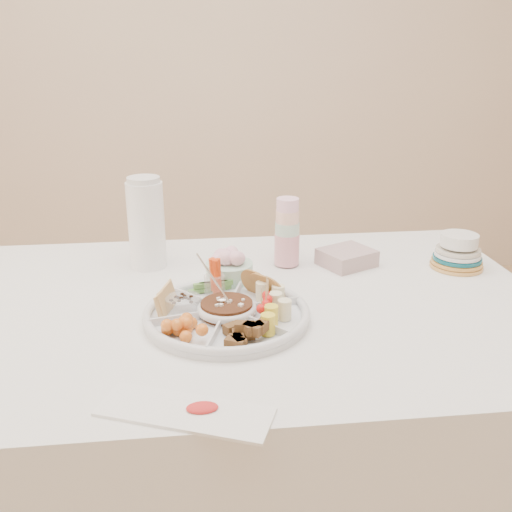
{
  "coord_description": "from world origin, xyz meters",
  "views": [
    {
      "loc": [
        -0.13,
        -1.3,
        1.36
      ],
      "look_at": [
        0.02,
        0.0,
        0.88
      ],
      "focal_mm": 40.0,
      "sensor_mm": 36.0,
      "label": 1
    }
  ],
  "objects": [
    {
      "name": "carrot_cucumber",
      "position": [
        -0.09,
        0.03,
        0.82
      ],
      "size": [
        0.12,
        0.12,
        0.09
      ],
      "primitive_type": null,
      "rotation": [
        0.0,
        0.0,
        0.23
      ],
      "color": "#EE4512",
      "rests_on": "party_tray"
    },
    {
      "name": "napkin_stack",
      "position": [
        0.31,
        0.22,
        0.78
      ],
      "size": [
        0.18,
        0.17,
        0.05
      ],
      "primitive_type": "cube",
      "rotation": [
        0.0,
        0.0,
        0.45
      ],
      "color": "#B59696",
      "rests_on": "dining_table"
    },
    {
      "name": "granola_chunks",
      "position": [
        -0.03,
        -0.23,
        0.79
      ],
      "size": [
        0.13,
        0.13,
        0.05
      ],
      "primitive_type": null,
      "rotation": [
        0.0,
        0.0,
        0.23
      ],
      "color": "brown",
      "rests_on": "party_tray"
    },
    {
      "name": "cup_stack",
      "position": [
        0.14,
        0.24,
        0.86
      ],
      "size": [
        0.09,
        0.09,
        0.2
      ],
      "primitive_type": "cylinder",
      "rotation": [
        0.0,
        0.0,
        0.3
      ],
      "color": "#ABCBA6",
      "rests_on": "dining_table"
    },
    {
      "name": "pita_raisins",
      "position": [
        -0.18,
        -0.06,
        0.8
      ],
      "size": [
        0.14,
        0.14,
        0.06
      ],
      "primitive_type": null,
      "rotation": [
        0.0,
        0.0,
        0.23
      ],
      "color": "tan",
      "rests_on": "party_tray"
    },
    {
      "name": "tortillas",
      "position": [
        0.04,
        -0.01,
        0.8
      ],
      "size": [
        0.12,
        0.12,
        0.06
      ],
      "primitive_type": null,
      "rotation": [
        0.0,
        0.0,
        0.23
      ],
      "color": "#A3772A",
      "rests_on": "party_tray"
    },
    {
      "name": "bean_dip",
      "position": [
        -0.06,
        -0.1,
        0.79
      ],
      "size": [
        0.15,
        0.15,
        0.04
      ],
      "primitive_type": "cylinder",
      "rotation": [
        0.0,
        0.0,
        0.23
      ],
      "color": "#381810",
      "rests_on": "party_tray"
    },
    {
      "name": "wall_back",
      "position": [
        0.0,
        2.0,
        1.35
      ],
      "size": [
        4.0,
        0.02,
        2.7
      ],
      "primitive_type": "cube",
      "color": "beige",
      "rests_on": "ground"
    },
    {
      "name": "plate_stack",
      "position": [
        0.62,
        0.16,
        0.81
      ],
      "size": [
        0.17,
        0.17,
        0.1
      ],
      "primitive_type": "cylinder",
      "rotation": [
        0.0,
        0.0,
        -0.15
      ],
      "color": "yellow",
      "rests_on": "dining_table"
    },
    {
      "name": "placemat",
      "position": [
        -0.15,
        -0.45,
        0.76
      ],
      "size": [
        0.32,
        0.21,
        0.01
      ],
      "primitive_type": "cube",
      "rotation": [
        0.0,
        0.0,
        -0.38
      ],
      "color": "silver",
      "rests_on": "dining_table"
    },
    {
      "name": "dining_table",
      "position": [
        0.0,
        0.0,
        0.38
      ],
      "size": [
        1.52,
        1.02,
        0.76
      ],
      "primitive_type": "cube",
      "color": "white",
      "rests_on": "floor"
    },
    {
      "name": "party_tray",
      "position": [
        -0.06,
        -0.1,
        0.78
      ],
      "size": [
        0.46,
        0.46,
        0.04
      ],
      "primitive_type": "cylinder",
      "rotation": [
        0.0,
        0.0,
        0.23
      ],
      "color": "silver",
      "rests_on": "dining_table"
    },
    {
      "name": "cherries",
      "position": [
        -0.15,
        -0.19,
        0.79
      ],
      "size": [
        0.15,
        0.15,
        0.05
      ],
      "primitive_type": null,
      "rotation": [
        0.0,
        0.0,
        0.23
      ],
      "color": "orange",
      "rests_on": "party_tray"
    },
    {
      "name": "flower_bowl",
      "position": [
        -0.04,
        0.11,
        0.8
      ],
      "size": [
        0.15,
        0.15,
        0.09
      ],
      "primitive_type": "cylinder",
      "rotation": [
        0.0,
        0.0,
        -0.23
      ],
      "color": "#A5E8B7",
      "rests_on": "dining_table"
    },
    {
      "name": "banana_tomato",
      "position": [
        0.07,
        -0.14,
        0.82
      ],
      "size": [
        0.12,
        0.12,
        0.08
      ],
      "primitive_type": null,
      "rotation": [
        0.0,
        0.0,
        0.23
      ],
      "color": "#D0C769",
      "rests_on": "party_tray"
    },
    {
      "name": "thermos",
      "position": [
        -0.26,
        0.28,
        0.89
      ],
      "size": [
        0.1,
        0.1,
        0.27
      ],
      "primitive_type": "cylinder",
      "rotation": [
        0.0,
        0.0,
        -0.01
      ],
      "color": "white",
      "rests_on": "dining_table"
    }
  ]
}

